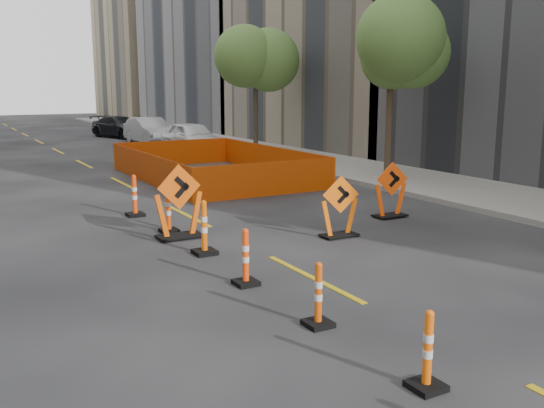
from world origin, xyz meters
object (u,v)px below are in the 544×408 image
channelizer_2 (428,350)px  channelizer_6 (168,211)px  chevron_sign_left (179,202)px  chevron_sign_center (340,207)px  channelizer_3 (318,294)px  channelizer_4 (246,257)px  parked_car_far (120,127)px  channelizer_7 (135,196)px  parked_car_mid (149,131)px  parked_car_near (192,137)px  channelizer_5 (204,227)px  chevron_sign_right (391,190)px

channelizer_2 → channelizer_6: channelizer_6 is taller
chevron_sign_left → chevron_sign_center: 3.58m
channelizer_3 → channelizer_2: bearing=-88.6°
channelizer_2 → channelizer_4: size_ratio=0.95×
channelizer_4 → chevron_sign_left: 3.61m
parked_car_far → channelizer_7: bearing=-123.6°
parked_car_mid → channelizer_7: bearing=-111.7°
channelizer_7 → parked_car_near: (7.05, 13.50, 0.22)m
channelizer_7 → parked_car_far: bearing=75.2°
channelizer_6 → parked_car_far: (6.15, 26.03, 0.18)m
channelizer_7 → chevron_sign_left: 2.77m
channelizer_4 → parked_car_far: size_ratio=0.21×
chevron_sign_center → parked_car_mid: (3.19, 23.07, 0.06)m
channelizer_5 → channelizer_6: channelizer_5 is taller
channelizer_3 → parked_car_near: 23.04m
chevron_sign_center → parked_car_mid: 23.28m
channelizer_2 → chevron_sign_left: 7.83m
channelizer_4 → channelizer_7: channelizer_7 is taller
chevron_sign_right → parked_car_mid: bearing=100.9°
channelizer_4 → chevron_sign_left: (0.17, 3.59, 0.34)m
channelizer_3 → chevron_sign_center: chevron_sign_center is taller
channelizer_2 → channelizer_7: size_ratio=0.86×
channelizer_6 → parked_car_near: (6.90, 15.61, 0.26)m
channelizer_2 → channelizer_5: 6.34m
chevron_sign_center → channelizer_5: bearing=-166.6°
channelizer_5 → parked_car_near: 19.03m
channelizer_4 → parked_car_near: size_ratio=0.22×
chevron_sign_right → channelizer_7: bearing=162.5°
parked_car_near → chevron_sign_right: bearing=-98.6°
channelizer_7 → parked_car_near: size_ratio=0.24×
channelizer_2 → chevron_sign_center: 6.96m
channelizer_2 → channelizer_6: bearing=89.8°
channelizer_5 → parked_car_near: parked_car_near is taller
channelizer_6 → chevron_sign_left: bearing=-88.2°
parked_car_far → channelizer_3: bearing=-119.7°
parked_car_near → channelizer_6: bearing=-117.8°
channelizer_4 → channelizer_6: channelizer_6 is taller
parked_car_near → parked_car_far: parked_car_near is taller
channelizer_3 → channelizer_4: size_ratio=0.95×
parked_car_mid → channelizer_6: bearing=-109.5°
channelizer_4 → parked_car_far: bearing=78.2°
channelizer_2 → parked_car_mid: (6.40, 29.23, 0.29)m
channelizer_2 → parked_car_near: size_ratio=0.21×
channelizer_3 → chevron_sign_left: 5.72m
channelizer_3 → channelizer_5: bearing=89.1°
channelizer_6 → parked_car_near: 17.07m
chevron_sign_center → channelizer_2: bearing=-101.1°
channelizer_4 → parked_car_mid: bearing=75.4°
channelizer_3 → chevron_sign_left: (0.10, 5.70, 0.36)m
channelizer_2 → chevron_sign_center: (3.22, 6.17, 0.23)m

